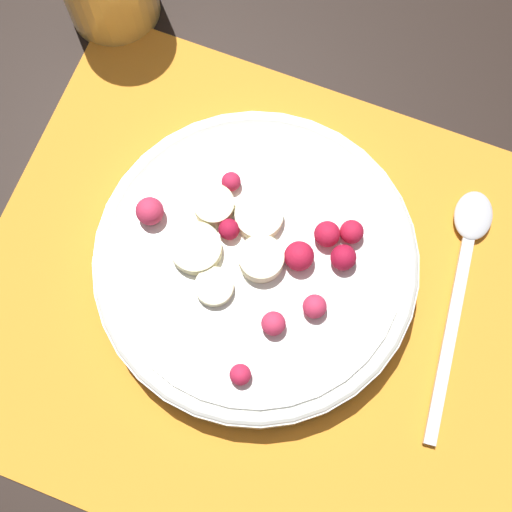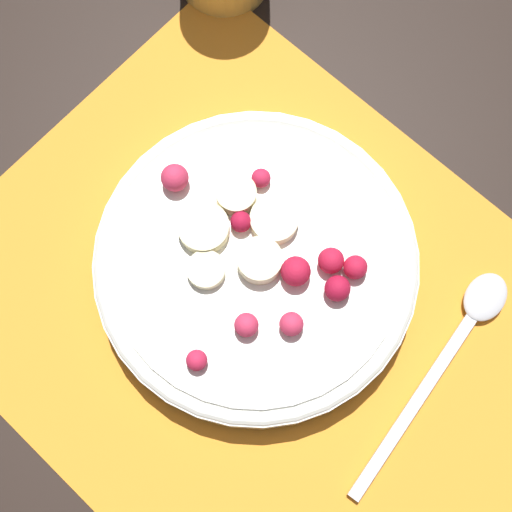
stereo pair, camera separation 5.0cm
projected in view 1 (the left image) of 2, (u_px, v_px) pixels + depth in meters
ground_plane at (282, 308)px, 0.54m from camera, size 3.00×3.00×0.00m
placemat at (282, 307)px, 0.54m from camera, size 0.46×0.37×0.01m
fruit_bowl at (256, 263)px, 0.52m from camera, size 0.24×0.24×0.05m
spoon at (465, 260)px, 0.54m from camera, size 0.04×0.20×0.01m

